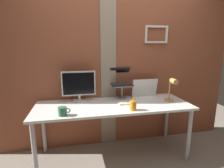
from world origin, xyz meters
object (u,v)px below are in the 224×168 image
(laptop, at_px, (121,79))
(pen_cup, at_px, (133,106))
(whiteboard_panel, at_px, (145,88))
(coffee_mug, at_px, (63,111))
(monitor, at_px, (79,85))
(desk_lamp, at_px, (172,88))

(laptop, height_order, pen_cup, laptop)
(whiteboard_panel, height_order, coffee_mug, whiteboard_panel)
(laptop, distance_m, whiteboard_panel, 0.39)
(monitor, distance_m, pen_cup, 0.80)
(pen_cup, bearing_deg, laptop, 91.18)
(monitor, xyz_separation_m, desk_lamp, (1.22, -0.28, -0.03))
(desk_lamp, bearing_deg, pen_cup, -161.93)
(monitor, relative_size, pen_cup, 2.57)
(monitor, distance_m, laptop, 0.61)
(monitor, relative_size, whiteboard_panel, 1.19)
(whiteboard_panel, distance_m, desk_lamp, 0.41)
(whiteboard_panel, distance_m, coffee_mug, 1.26)
(desk_lamp, relative_size, coffee_mug, 2.44)
(laptop, bearing_deg, coffee_mug, -144.81)
(laptop, height_order, coffee_mug, laptop)
(monitor, height_order, laptop, laptop)
(whiteboard_panel, relative_size, pen_cup, 2.17)
(desk_lamp, bearing_deg, laptop, 149.61)
(laptop, xyz_separation_m, whiteboard_panel, (0.36, -0.05, -0.14))
(whiteboard_panel, xyz_separation_m, coffee_mug, (-1.15, -0.51, -0.08))
(desk_lamp, xyz_separation_m, coffee_mug, (-1.41, -0.20, -0.15))
(monitor, bearing_deg, pen_cup, -38.17)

